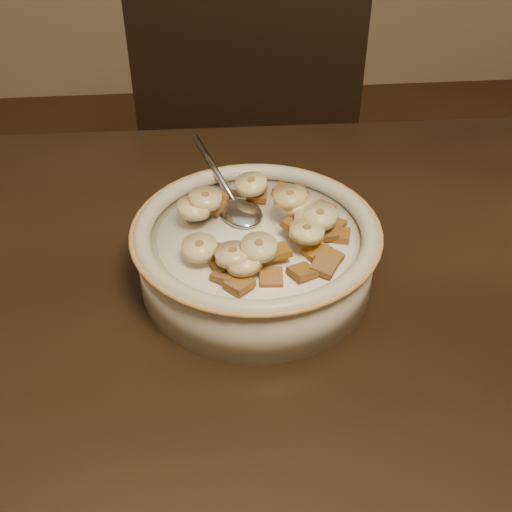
{
  "coord_description": "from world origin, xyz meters",
  "views": [
    {
      "loc": [
        0.04,
        -0.35,
        1.16
      ],
      "look_at": [
        0.08,
        0.13,
        0.78
      ],
      "focal_mm": 45.0,
      "sensor_mm": 36.0,
      "label": 1
    }
  ],
  "objects": [
    {
      "name": "cereal_square_4",
      "position": [
        0.16,
        0.12,
        0.81
      ],
      "size": [
        0.02,
        0.03,
        0.01
      ],
      "primitive_type": "cube",
      "rotation": [
        0.0,
        0.06,
        1.29
      ],
      "color": "brown",
      "rests_on": "milk"
    },
    {
      "name": "cereal_square_20",
      "position": [
        0.06,
        0.05,
        0.81
      ],
      "size": [
        0.03,
        0.03,
        0.01
      ],
      "primitive_type": "cube",
      "rotation": [
        -0.11,
        0.02,
        0.73
      ],
      "color": "brown",
      "rests_on": "milk"
    },
    {
      "name": "table",
      "position": [
        0.0,
        0.0,
        0.73
      ],
      "size": [
        1.41,
        0.92,
        0.04
      ],
      "primitive_type": "cube",
      "rotation": [
        0.0,
        0.0,
        -0.01
      ],
      "color": "black",
      "rests_on": "floor"
    },
    {
      "name": "banana_slice_11",
      "position": [
        0.04,
        0.15,
        0.83
      ],
      "size": [
        0.04,
        0.04,
        0.01
      ],
      "primitive_type": "cylinder",
      "rotation": [
        0.06,
        -0.02,
        1.9
      ],
      "color": "beige",
      "rests_on": "milk"
    },
    {
      "name": "cereal_square_12",
      "position": [
        0.12,
        0.12,
        0.82
      ],
      "size": [
        0.03,
        0.03,
        0.01
      ],
      "primitive_type": "cube",
      "rotation": [
        0.18,
        -0.06,
        2.31
      ],
      "color": "#965322",
      "rests_on": "milk"
    },
    {
      "name": "cereal_square_22",
      "position": [
        0.06,
        0.19,
        0.81
      ],
      "size": [
        0.02,
        0.03,
        0.01
      ],
      "primitive_type": "cube",
      "rotation": [
        0.19,
        -0.16,
        2.88
      ],
      "color": "olive",
      "rests_on": "milk"
    },
    {
      "name": "cereal_square_23",
      "position": [
        0.07,
        0.08,
        0.82
      ],
      "size": [
        0.03,
        0.03,
        0.01
      ],
      "primitive_type": "cube",
      "rotation": [
        -0.06,
        -0.1,
        2.23
      ],
      "color": "olive",
      "rests_on": "milk"
    },
    {
      "name": "cereal_square_24",
      "position": [
        0.05,
        0.07,
        0.81
      ],
      "size": [
        0.03,
        0.03,
        0.01
      ],
      "primitive_type": "cube",
      "rotation": [
        0.07,
        0.14,
        2.5
      ],
      "color": "brown",
      "rests_on": "milk"
    },
    {
      "name": "cereal_square_11",
      "position": [
        0.09,
        0.06,
        0.81
      ],
      "size": [
        0.02,
        0.02,
        0.01
      ],
      "primitive_type": "cube",
      "rotation": [
        -0.18,
        -0.03,
        3.09
      ],
      "color": "olive",
      "rests_on": "milk"
    },
    {
      "name": "spoon",
      "position": [
        0.07,
        0.16,
        0.81
      ],
      "size": [
        0.06,
        0.06,
        0.01
      ],
      "primitive_type": "ellipsoid",
      "rotation": [
        0.0,
        0.0,
        3.48
      ],
      "color": "#9C9EA5",
      "rests_on": "cereal_bowl"
    },
    {
      "name": "cereal_square_6",
      "position": [
        0.14,
        0.07,
        0.81
      ],
      "size": [
        0.03,
        0.03,
        0.01
      ],
      "primitive_type": "cube",
      "rotation": [
        -0.13,
        -0.09,
        2.59
      ],
      "color": "brown",
      "rests_on": "milk"
    },
    {
      "name": "cereal_square_7",
      "position": [
        0.15,
        0.08,
        0.81
      ],
      "size": [
        0.03,
        0.03,
        0.01
      ],
      "primitive_type": "cube",
      "rotation": [
        -0.05,
        -0.16,
        2.39
      ],
      "color": "brown",
      "rests_on": "milk"
    },
    {
      "name": "banana_slice_2",
      "position": [
        0.12,
        0.14,
        0.83
      ],
      "size": [
        0.04,
        0.04,
        0.01
      ],
      "primitive_type": "cylinder",
      "rotation": [
        0.0,
        0.06,
        2.99
      ],
      "color": "#D4BB72",
      "rests_on": "milk"
    },
    {
      "name": "cereal_square_10",
      "position": [
        0.05,
        0.07,
        0.81
      ],
      "size": [
        0.02,
        0.02,
        0.01
      ],
      "primitive_type": "cube",
      "rotation": [
        -0.03,
        -0.02,
        1.62
      ],
      "color": "brown",
      "rests_on": "milk"
    },
    {
      "name": "cereal_bowl",
      "position": [
        0.08,
        0.13,
        0.78
      ],
      "size": [
        0.22,
        0.22,
        0.05
      ],
      "primitive_type": "cylinder",
      "color": "#C2BA99",
      "rests_on": "table"
    },
    {
      "name": "banana_slice_6",
      "position": [
        0.07,
        0.07,
        0.82
      ],
      "size": [
        0.04,
        0.04,
        0.01
      ],
      "primitive_type": "cylinder",
      "rotation": [
        -0.09,
        -0.08,
        0.64
      ],
      "color": "#E1C481",
      "rests_on": "milk"
    },
    {
      "name": "cereal_square_0",
      "position": [
        0.03,
        0.16,
        0.81
      ],
      "size": [
        0.02,
        0.02,
        0.01
      ],
      "primitive_type": "cube",
      "rotation": [
        -0.22,
        -0.05,
        0.17
      ],
      "color": "brown",
      "rests_on": "milk"
    },
    {
      "name": "cereal_square_9",
      "position": [
        0.08,
        0.09,
        0.82
      ],
      "size": [
        0.02,
        0.02,
        0.01
      ],
      "primitive_type": "cube",
      "rotation": [
        0.23,
        -0.09,
        0.07
      ],
      "color": "brown",
      "rests_on": "milk"
    },
    {
      "name": "cereal_square_2",
      "position": [
        0.05,
        0.16,
        0.81
      ],
      "size": [
        0.03,
        0.03,
        0.01
      ],
      "primitive_type": "cube",
      "rotation": [
        -0.08,
        0.03,
        1.02
      ],
      "color": "brown",
      "rests_on": "milk"
    },
    {
      "name": "cereal_square_17",
      "position": [
        0.13,
        0.19,
        0.81
      ],
      "size": [
        0.02,
        0.02,
        0.01
      ],
      "primitive_type": "cube",
      "rotation": [
        0.04,
        0.08,
        0.25
      ],
      "color": "brown",
      "rests_on": "milk"
    },
    {
      "name": "cereal_square_18",
      "position": [
        0.12,
        0.06,
        0.81
      ],
      "size": [
        0.03,
        0.03,
        0.01
      ],
      "primitive_type": "cube",
      "rotation": [
        0.12,
        0.14,
        2.07
      ],
      "color": "brown",
      "rests_on": "milk"
    },
    {
      "name": "cereal_square_21",
      "position": [
        0.05,
        0.08,
        0.81
      ],
      "size": [
        0.03,
        0.03,
        0.01
      ],
      "primitive_type": "cube",
      "rotation": [
        0.04,
        0.16,
        2.0
      ],
      "color": "brown",
      "rests_on": "milk"
    },
    {
      "name": "cereal_square_15",
      "position": [
        0.15,
        0.15,
        0.81
      ],
      "size": [
        0.03,
        0.03,
        0.01
      ],
      "primitive_type": "cube",
      "rotation": [
        -0.03,
        0.06,
        2.24
      ],
      "color": "brown",
      "rests_on": "milk"
    },
    {
      "name": "banana_slice_10",
      "position": [
        0.13,
        0.1,
        0.83
      ],
      "size": [
        0.04,
        0.04,
        0.01
      ],
      "primitive_type": "cylinder",
      "rotation": [
        0.07,
        0.05,
        1.83
      ],
      "color": "#EBD687",
      "rests_on": "milk"
    },
    {
      "name": "cereal_square_3",
      "position": [
        0.09,
        0.18,
        0.81
      ],
      "size": [
        0.02,
        0.02,
        0.01
      ],
      "primitive_type": "cube",
      "rotation": [
        -0.18,
        -0.1,
        2.99
      ],
      "color": "#974C1A",
      "rests_on": "milk"
    },
    {
      "name": "milk",
      "position": [
        0.08,
        0.13,
        0.8
      ],
      "size": [
        0.18,
        0.18,
        0.0
      ],
      "primitive_type": "cylinder",
      "color": "white",
      "rests_on": "cereal_bowl"
    },
    {
      "name": "banana_slice_5",
      "position": [
        0.14,
        0.12,
        0.83
      ],
      "size": [
        0.03,
        0.03,
        0.01
      ],
      "primitive_type": "cylinder",
      "rotation": [
        -0.0,
        -0.07,
        1.58
      ],
      "color": "beige",
      "rests_on": "milk"
    },
    {
      "name": "banana_slice_4",
      "position": [
        0.03,
        0.15,
        0.82
      ],
      "size": [
        0.04,
        0.04,
        0.01
      ],
      "primitive_type": "cylinder",
      "rotation": [
        0.08,
        -0.04,
        2.18
      ],
      "color": "beige",
      "rests_on": "milk"
    },
    {
      "name": "cereal_square_14",
      "position": [
        0.12,
        0.19,
        0.81
      ],
      "size": [
        0.03,
        0.03,
        0.01
      ],
      "primitive_type": "cube",
      "rotation": [
        0.04,
        0.15,
        1.04
      ],
      "color": "olive",
      "rests_on": "milk"
    },
    {
      "name": "cereal_square_16",
      "position": [
        0.15,
        0.11,
        0.81
      ],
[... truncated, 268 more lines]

